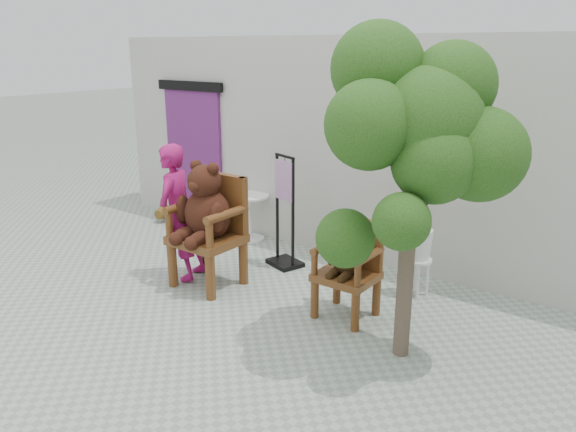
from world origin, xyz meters
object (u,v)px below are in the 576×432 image
object	(u,v)px
stool_bucket	(420,244)
tree	(413,123)
chair_small	(349,261)
person	(180,213)
cafe_table	(249,212)
chair_big	(208,215)
display_stand	(285,224)

from	to	relation	value
stool_bucket	tree	world-z (taller)	tree
chair_small	person	xyz separation A→B (m)	(-2.25, -0.34, 0.23)
tree	person	bearing A→B (deg)	178.40
person	stool_bucket	world-z (taller)	person
person	cafe_table	distance (m)	1.70
chair_big	cafe_table	world-z (taller)	chair_big
cafe_table	display_stand	world-z (taller)	display_stand
chair_small	person	bearing A→B (deg)	-171.35
chair_small	display_stand	xyz separation A→B (m)	(-1.44, 0.76, -0.04)
chair_big	person	world-z (taller)	person
cafe_table	stool_bucket	size ratio (longest dim) A/B	0.48
chair_small	person	world-z (taller)	person
chair_big	display_stand	bearing A→B (deg)	70.51
chair_big	cafe_table	xyz separation A→B (m)	(-0.70, 1.58, -0.46)
cafe_table	tree	xyz separation A→B (m)	(3.34, -1.71, 1.78)
chair_small	cafe_table	size ratio (longest dim) A/B	1.52
cafe_table	tree	distance (m)	4.15
person	stool_bucket	bearing A→B (deg)	95.86
chair_small	stool_bucket	size ratio (longest dim) A/B	0.74
chair_big	stool_bucket	bearing A→B (deg)	29.54
chair_big	cafe_table	distance (m)	1.79
tree	cafe_table	bearing A→B (deg)	152.81
display_stand	tree	xyz separation A→B (m)	(2.27, -1.18, 1.64)
display_stand	stool_bucket	size ratio (longest dim) A/B	1.04
chair_small	cafe_table	distance (m)	2.83
person	chair_big	bearing A→B (deg)	75.39
stool_bucket	cafe_table	bearing A→B (deg)	173.41
chair_small	display_stand	bearing A→B (deg)	152.27
chair_small	tree	bearing A→B (deg)	-27.38
person	stool_bucket	size ratio (longest dim) A/B	1.18
display_stand	tree	distance (m)	3.04
tree	stool_bucket	bearing A→B (deg)	107.52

